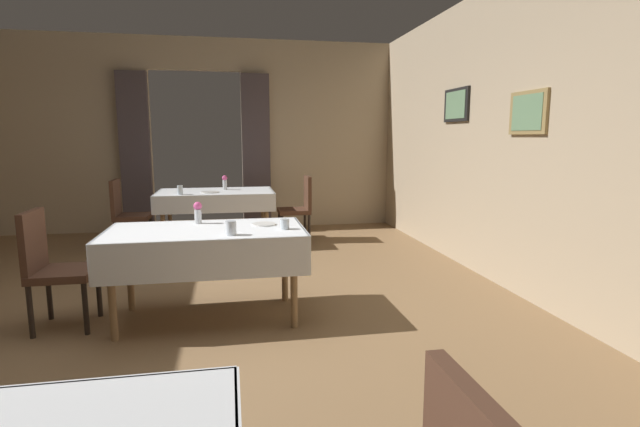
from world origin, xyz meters
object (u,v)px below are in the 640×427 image
Objects in this scene: glass_mid_c at (231,228)px; dining_table_mid at (206,241)px; chair_far_right at (299,205)px; plate_far_c at (210,192)px; dining_table_far at (216,197)px; flower_vase_far at (225,182)px; glass_far_b at (180,190)px; glass_mid_d at (285,224)px; plate_mid_b at (264,224)px; chair_mid_left at (52,264)px; flower_vase_mid at (198,212)px; chair_far_left at (126,211)px.

dining_table_mid is at bearing 124.77° from glass_mid_c.
chair_far_right is at bearing 72.75° from glass_mid_c.
dining_table_far is at bearing 67.70° from plate_far_c.
flower_vase_far is at bearing 57.51° from plate_far_c.
chair_far_right reaches higher than glass_far_b.
plate_mid_b is at bearing 123.87° from glass_mid_d.
dining_table_far is at bearing 93.71° from glass_mid_c.
dining_table_mid is 1.69× the size of chair_mid_left.
plate_mid_b is (0.47, -2.67, 0.09)m from dining_table_far.
flower_vase_far is at bearing 97.02° from plate_mid_b.
flower_vase_mid is 0.93× the size of flower_vase_far.
chair_mid_left is at bearing 175.19° from glass_mid_d.
glass_mid_c is at bearing -107.25° from chair_far_right.
chair_far_right reaches higher than plate_far_c.
dining_table_far is at bearing -177.48° from chair_far_right.
glass_mid_c is (1.37, -0.31, 0.29)m from chair_mid_left.
plate_mid_b is 2.43× the size of glass_mid_d.
glass_mid_d is at bearing -77.90° from dining_table_far.
chair_far_left reaches higher than plate_far_c.
plate_mid_b is 1.00× the size of flower_vase_far.
glass_far_b reaches higher than plate_mid_b.
dining_table_far is at bearing 37.93° from glass_far_b.
chair_mid_left is at bearing -106.98° from glass_far_b.
chair_far_left is at bearing 121.94° from plate_mid_b.
flower_vase_mid reaches higher than dining_table_far.
flower_vase_mid is (-0.08, 0.27, 0.20)m from dining_table_mid.
dining_table_mid is 0.34m from flower_vase_mid.
chair_far_left is at bearing -177.45° from chair_far_right.
flower_vase_far reaches higher than flower_vase_mid.
chair_far_right is 2.82m from plate_mid_b.
glass_far_b reaches higher than dining_table_far.
flower_vase_far is 0.38m from plate_far_c.
chair_far_left is at bearing 122.09° from glass_mid_d.
chair_far_right is 7.84× the size of glass_far_b.
chair_far_right is 4.63× the size of flower_vase_far.
glass_mid_c reaches higher than plate_far_c.
flower_vase_mid is at bearing 116.42° from glass_mid_c.
plate_mid_b is at bearing -80.00° from dining_table_far.
glass_far_b is (0.74, 2.41, 0.29)m from chair_mid_left.
plate_mid_b is at bearing -68.84° from glass_far_b.
chair_far_right reaches higher than glass_mid_d.
plate_far_c is (1.10, 2.57, 0.24)m from chair_mid_left.
dining_table_far is 1.67× the size of chair_mid_left.
glass_mid_c is 3.19m from flower_vase_far.
chair_far_right is at bearing 10.22° from plate_far_c.
flower_vase_far reaches higher than plate_far_c.
chair_mid_left is 4.64× the size of plate_mid_b.
chair_mid_left reaches higher than glass_mid_c.
chair_mid_left reaches higher than plate_far_c.
dining_table_mid is at bearing 168.52° from glass_mid_d.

